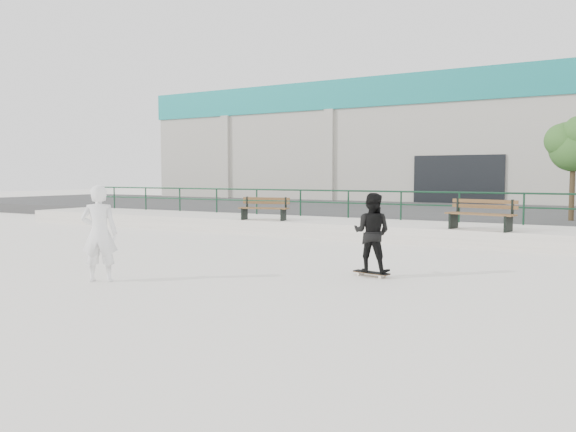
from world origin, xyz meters
The scene contains 11 objects.
ground centered at (0.00, 0.00, 0.00)m, with size 120.00×120.00×0.00m, color white.
ledge centered at (0.00, 9.50, 0.25)m, with size 30.00×3.00×0.50m, color beige.
parking_strip centered at (0.00, 18.00, 0.25)m, with size 60.00×14.00×0.50m, color #353535.
railing centered at (0.00, 10.80, 1.24)m, with size 28.00×0.06×1.03m.
commercial_building centered at (0.00, 31.99, 4.58)m, with size 44.20×16.33×8.00m.
bench_left centered at (-3.19, 8.46, 0.90)m, with size 1.82×0.83×0.81m.
bench_right centered at (4.14, 8.47, 0.94)m, with size 2.01×0.95×0.89m.
tree centered at (6.25, 13.52, 3.18)m, with size 2.01×1.79×3.57m.
skateboard centered at (3.10, 2.51, 0.07)m, with size 0.80×0.35×0.09m.
standing_skater centered at (3.10, 2.51, 0.90)m, with size 0.79×0.61×1.62m, color black.
seated_skater centered at (-1.31, -0.61, 0.95)m, with size 0.69×0.45×1.89m, color white.
Camera 1 is at (7.20, -8.24, 2.07)m, focal length 35.00 mm.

